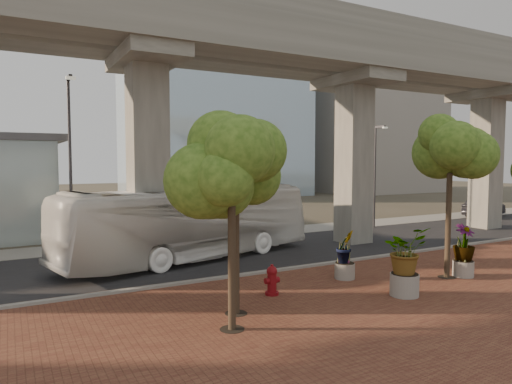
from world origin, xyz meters
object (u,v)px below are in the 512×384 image
fire_hydrant (272,280)px  planter_front (405,254)px  parked_car (484,208)px  transit_bus (191,223)px

fire_hydrant → planter_front: bearing=-30.0°
parked_car → planter_front: size_ratio=1.94×
transit_bus → fire_hydrant: (0.41, -6.92, -1.22)m
transit_bus → fire_hydrant: size_ratio=11.98×
transit_bus → parked_car: 27.95m
parked_car → transit_bus: bearing=87.0°
transit_bus → planter_front: bearing=-168.0°
transit_bus → fire_hydrant: transit_bus is taller
parked_car → fire_hydrant: bearing=100.6°
fire_hydrant → transit_bus: bearing=93.4°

